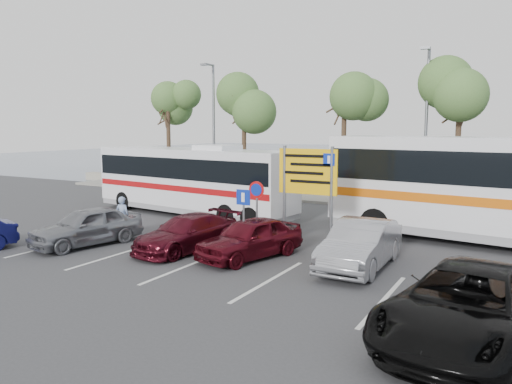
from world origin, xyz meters
The scene contains 21 objects.
ground centered at (0.00, 0.00, 0.00)m, with size 120.00×120.00×0.00m, color #353537.
kerb_strip centered at (0.00, 14.00, 0.07)m, with size 44.00×2.40×0.15m, color gray.
seawall centered at (0.00, 16.00, 0.30)m, with size 48.00×0.80×0.60m, color gray.
sea centered at (0.00, 60.00, 0.01)m, with size 140.00×140.00×0.00m, color #38475A.
tree_far_left centered at (-14.00, 14.00, 6.33)m, with size 3.20×3.20×7.60m.
tree_left centered at (-8.00, 14.00, 6.00)m, with size 3.20×3.20×7.20m.
tree_mid centered at (-1.50, 14.00, 6.65)m, with size 3.20×3.20×8.00m.
tree_right centered at (4.50, 14.00, 6.17)m, with size 3.20×3.20×7.40m.
street_lamp_left centered at (-10.00, 13.52, 4.60)m, with size 0.45×1.15×8.01m.
street_lamp_right centered at (3.00, 13.52, 4.60)m, with size 0.45×1.15×8.01m.
direction_sign centered at (1.00, 3.20, 2.43)m, with size 2.20×0.12×3.60m.
sign_no_stop centered at (-0.60, 2.38, 1.58)m, with size 0.60×0.08×2.35m.
sign_parking centered at (-0.20, 0.79, 1.47)m, with size 0.50×0.07×2.25m.
lane_markings centered at (-1.14, -1.00, 0.00)m, with size 12.02×4.20×0.01m, color silver, non-canonical shape.
coach_bus_left centered at (-6.50, 6.50, 1.59)m, with size 11.25×3.81×3.44m.
car_silver_a centered at (-6.05, -0.47, 0.69)m, with size 1.63×4.06×1.38m, color gray.
car_maroon centered at (-2.40, 0.66, 0.61)m, with size 1.71×4.21×1.22m, color #480C17.
car_red centered at (0.00, 0.86, 0.67)m, with size 1.57×3.91×1.33m, color #4E0B14.
suv_black centered at (7.00, -2.63, 0.76)m, with size 2.52×5.47×1.52m, color black.
car_silver_b centered at (3.50, 1.50, 0.72)m, with size 1.53×4.38×1.44m, color #949499.
pedestrian_near centered at (-6.00, 1.28, 0.79)m, with size 0.57×0.38×1.58m, color #879DC5.
Camera 1 is at (7.96, -12.92, 4.23)m, focal length 35.00 mm.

